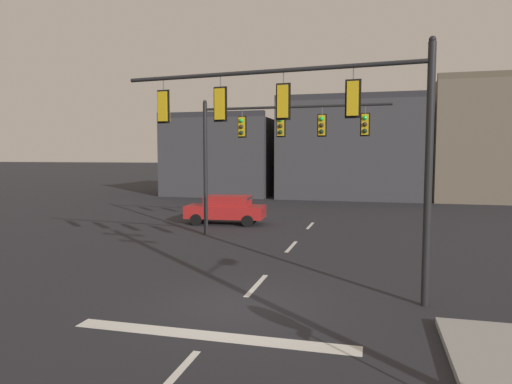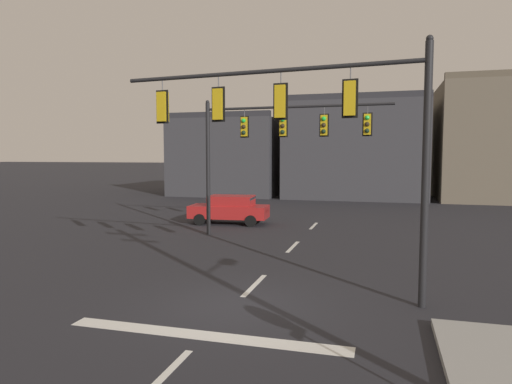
# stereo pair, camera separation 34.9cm
# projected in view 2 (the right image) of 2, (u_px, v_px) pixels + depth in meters

# --- Properties ---
(ground_plane) EXTENTS (400.00, 400.00, 0.00)m
(ground_plane) POSITION_uv_depth(u_px,v_px,m) (233.00, 306.00, 11.87)
(ground_plane) COLOR #232328
(stop_bar_paint) EXTENTS (6.40, 0.50, 0.01)m
(stop_bar_paint) POSITION_uv_depth(u_px,v_px,m) (204.00, 335.00, 9.95)
(stop_bar_paint) COLOR silver
(stop_bar_paint) RESTS_ON ground
(lane_centreline) EXTENTS (0.16, 26.40, 0.01)m
(lane_centreline) POSITION_uv_depth(u_px,v_px,m) (255.00, 285.00, 13.79)
(lane_centreline) COLOR silver
(lane_centreline) RESTS_ON ground
(signal_mast_near_side) EXTENTS (8.92, 1.12, 6.85)m
(signal_mast_near_side) POSITION_uv_depth(u_px,v_px,m) (306.00, 120.00, 12.59)
(signal_mast_near_side) COLOR black
(signal_mast_near_side) RESTS_ON ground
(signal_mast_far_side) EXTENTS (8.78, 0.62, 6.54)m
(signal_mast_far_side) POSITION_uv_depth(u_px,v_px,m) (269.00, 137.00, 21.34)
(signal_mast_far_side) COLOR black
(signal_mast_far_side) RESTS_ON ground
(car_lot_nearside) EXTENTS (4.56, 2.17, 1.61)m
(car_lot_nearside) POSITION_uv_depth(u_px,v_px,m) (230.00, 209.00, 26.00)
(car_lot_nearside) COLOR #A81E1E
(car_lot_nearside) RESTS_ON ground
(building_row) EXTENTS (57.21, 13.48, 10.61)m
(building_row) POSITION_uv_depth(u_px,v_px,m) (476.00, 149.00, 40.33)
(building_row) COLOR #38383D
(building_row) RESTS_ON ground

